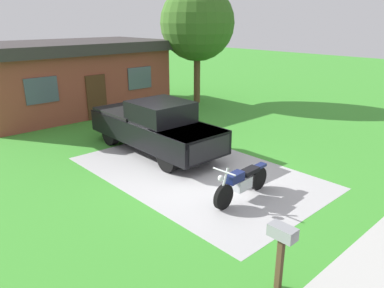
{
  "coord_description": "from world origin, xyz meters",
  "views": [
    {
      "loc": [
        -7.27,
        -7.67,
        4.57
      ],
      "look_at": [
        -0.02,
        0.17,
        0.9
      ],
      "focal_mm": 34.16,
      "sensor_mm": 36.0,
      "label": 1
    }
  ],
  "objects_px": {
    "pickup_truck": "(154,125)",
    "mailbox": "(282,241)",
    "shade_tree": "(197,23)",
    "neighbor_house": "(71,76)",
    "motorcycle": "(242,182)"
  },
  "relations": [
    {
      "from": "mailbox",
      "to": "neighbor_house",
      "type": "relative_size",
      "value": 0.13
    },
    {
      "from": "pickup_truck",
      "to": "mailbox",
      "type": "relative_size",
      "value": 4.48
    },
    {
      "from": "neighbor_house",
      "to": "mailbox",
      "type": "bearing_deg",
      "value": -102.96
    },
    {
      "from": "pickup_truck",
      "to": "shade_tree",
      "type": "bearing_deg",
      "value": 35.72
    },
    {
      "from": "pickup_truck",
      "to": "mailbox",
      "type": "bearing_deg",
      "value": -110.81
    },
    {
      "from": "motorcycle",
      "to": "shade_tree",
      "type": "relative_size",
      "value": 0.35
    },
    {
      "from": "mailbox",
      "to": "neighbor_house",
      "type": "height_order",
      "value": "neighbor_house"
    },
    {
      "from": "mailbox",
      "to": "neighbor_house",
      "type": "distance_m",
      "value": 15.66
    },
    {
      "from": "shade_tree",
      "to": "neighbor_house",
      "type": "height_order",
      "value": "shade_tree"
    },
    {
      "from": "motorcycle",
      "to": "pickup_truck",
      "type": "distance_m",
      "value": 4.66
    },
    {
      "from": "pickup_truck",
      "to": "shade_tree",
      "type": "relative_size",
      "value": 0.89
    },
    {
      "from": "shade_tree",
      "to": "neighbor_house",
      "type": "xyz_separation_m",
      "value": [
        -6.01,
        3.11,
        -2.55
      ]
    },
    {
      "from": "neighbor_house",
      "to": "motorcycle",
      "type": "bearing_deg",
      "value": -96.05
    },
    {
      "from": "pickup_truck",
      "to": "neighbor_house",
      "type": "distance_m",
      "value": 8.05
    },
    {
      "from": "motorcycle",
      "to": "neighbor_house",
      "type": "bearing_deg",
      "value": 83.95
    }
  ]
}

